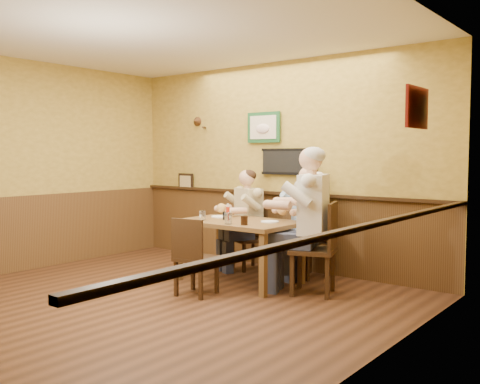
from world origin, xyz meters
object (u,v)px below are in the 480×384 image
object	(u,v)px
water_glass_mid	(228,218)
hot_sauce_bottle	(228,213)
chair_back_left	(249,238)
water_glass_left	(202,215)
chair_near_side	(197,256)
cola_tumbler	(244,220)
chair_right_end	(313,248)
diner_tan_shirt	(249,225)
salt_shaker	(230,214)
chair_back_right	(309,243)
pepper_shaker	(224,216)
diner_blue_polo	(309,228)
dining_table	(239,228)
diner_white_elder	(313,228)

from	to	relation	value
water_glass_mid	hot_sauce_bottle	world-z (taller)	hot_sauce_bottle
chair_back_left	water_glass_left	distance (m)	0.98
chair_near_side	cola_tumbler	bearing A→B (deg)	-131.20
chair_right_end	chair_near_side	world-z (taller)	chair_right_end
diner_tan_shirt	salt_shaker	bearing A→B (deg)	-54.54
hot_sauce_bottle	chair_back_right	bearing A→B (deg)	50.07
water_glass_mid	hot_sauce_bottle	xyz separation A→B (m)	(-0.24, 0.29, 0.03)
chair_right_end	pepper_shaker	distance (m)	1.22
chair_near_side	diner_blue_polo	xyz separation A→B (m)	(0.52, 1.51, 0.20)
chair_right_end	chair_back_left	bearing A→B (deg)	-132.92
chair_back_right	dining_table	bearing A→B (deg)	-107.83
cola_tumbler	chair_back_left	bearing A→B (deg)	125.09
water_glass_left	cola_tumbler	bearing A→B (deg)	-3.02
chair_near_side	pepper_shaker	bearing A→B (deg)	-83.50
chair_back_left	chair_back_right	distance (m)	0.89
chair_back_left	diner_white_elder	distance (m)	1.49
water_glass_left	water_glass_mid	bearing A→B (deg)	-9.47
water_glass_mid	hot_sauce_bottle	size ratio (longest dim) A/B	0.71
dining_table	diner_tan_shirt	world-z (taller)	diner_tan_shirt
diner_blue_polo	diner_white_elder	size ratio (longest dim) A/B	0.86
pepper_shaker	diner_blue_polo	bearing A→B (deg)	48.15
chair_back_right	diner_tan_shirt	xyz separation A→B (m)	(-0.88, -0.10, 0.16)
diner_white_elder	hot_sauce_bottle	xyz separation A→B (m)	(-1.13, -0.12, 0.11)
diner_tan_shirt	chair_right_end	bearing A→B (deg)	-0.33
dining_table	diner_blue_polo	world-z (taller)	diner_blue_polo
dining_table	chair_back_left	distance (m)	0.78
dining_table	chair_back_right	size ratio (longest dim) A/B	1.59
diner_tan_shirt	salt_shaker	xyz separation A→B (m)	(0.12, -0.55, 0.20)
diner_tan_shirt	chair_back_right	bearing A→B (deg)	29.32
chair_back_left	diner_tan_shirt	world-z (taller)	diner_tan_shirt
diner_tan_shirt	cola_tumbler	distance (m)	1.16
diner_tan_shirt	diner_white_elder	xyz separation A→B (m)	(1.34, -0.58, 0.13)
diner_blue_polo	dining_table	bearing A→B (deg)	-107.83
chair_back_left	diner_blue_polo	distance (m)	0.91
dining_table	hot_sauce_bottle	bearing A→B (deg)	-161.03
chair_back_right	diner_white_elder	xyz separation A→B (m)	(0.46, -0.68, 0.29)
chair_back_left	water_glass_mid	world-z (taller)	water_glass_mid
diner_white_elder	water_glass_mid	xyz separation A→B (m)	(-0.88, -0.40, 0.08)
chair_back_left	diner_white_elder	size ratio (longest dim) A/B	0.58
salt_shaker	chair_back_right	bearing A→B (deg)	40.47
diner_blue_polo	hot_sauce_bottle	bearing A→B (deg)	-112.62
dining_table	salt_shaker	size ratio (longest dim) A/B	14.08
pepper_shaker	salt_shaker	bearing A→B (deg)	105.87
pepper_shaker	diner_white_elder	bearing A→B (deg)	6.05
chair_back_right	cola_tumbler	bearing A→B (deg)	-84.87
cola_tumbler	pepper_shaker	xyz separation A→B (m)	(-0.49, 0.24, -0.00)
cola_tumbler	hot_sauce_bottle	xyz separation A→B (m)	(-0.44, 0.24, 0.04)
hot_sauce_bottle	cola_tumbler	bearing A→B (deg)	-28.76
dining_table	cola_tumbler	xyz separation A→B (m)	(0.30, -0.29, 0.14)
chair_right_end	water_glass_left	bearing A→B (deg)	-96.18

